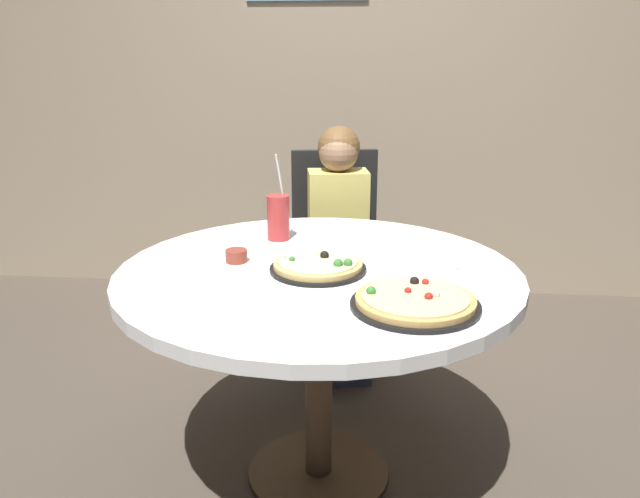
# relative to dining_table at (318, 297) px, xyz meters

# --- Properties ---
(ground_plane) EXTENTS (8.00, 8.00, 0.00)m
(ground_plane) POSITION_rel_dining_table_xyz_m (0.00, 0.00, -0.66)
(ground_plane) COLOR #4C4238
(wall_with_window) EXTENTS (5.20, 0.14, 2.90)m
(wall_with_window) POSITION_rel_dining_table_xyz_m (-0.00, 1.87, 0.80)
(wall_with_window) COLOR gray
(wall_with_window) RESTS_ON ground_plane
(dining_table) EXTENTS (1.25, 1.25, 0.75)m
(dining_table) POSITION_rel_dining_table_xyz_m (0.00, 0.00, 0.00)
(dining_table) COLOR white
(dining_table) RESTS_ON ground_plane
(chair_wooden) EXTENTS (0.46, 0.46, 0.95)m
(chair_wooden) POSITION_rel_dining_table_xyz_m (-0.02, 1.00, -0.13)
(chair_wooden) COLOR black
(chair_wooden) RESTS_ON ground_plane
(diner_child) EXTENTS (0.31, 0.43, 1.08)m
(diner_child) POSITION_rel_dining_table_xyz_m (0.01, 0.82, -0.17)
(diner_child) COLOR #3F4766
(diner_child) RESTS_ON ground_plane
(pizza_veggie) EXTENTS (0.30, 0.30, 0.05)m
(pizza_veggie) POSITION_rel_dining_table_xyz_m (-0.00, -0.01, 0.11)
(pizza_veggie) COLOR black
(pizza_veggie) RESTS_ON dining_table
(pizza_cheese) EXTENTS (0.35, 0.35, 0.05)m
(pizza_cheese) POSITION_rel_dining_table_xyz_m (0.28, -0.28, 0.11)
(pizza_cheese) COLOR black
(pizza_cheese) RESTS_ON dining_table
(soda_cup) EXTENTS (0.08, 0.08, 0.31)m
(soda_cup) POSITION_rel_dining_table_xyz_m (-0.17, 0.31, 0.17)
(soda_cup) COLOR #B73333
(soda_cup) RESTS_ON dining_table
(sauce_bowl) EXTENTS (0.07, 0.07, 0.04)m
(sauce_bowl) POSITION_rel_dining_table_xyz_m (-0.27, 0.05, 0.11)
(sauce_bowl) COLOR brown
(sauce_bowl) RESTS_ON dining_table
(plate_small) EXTENTS (0.18, 0.18, 0.01)m
(plate_small) POSITION_rel_dining_table_xyz_m (0.34, 0.06, 0.10)
(plate_small) COLOR white
(plate_small) RESTS_ON dining_table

